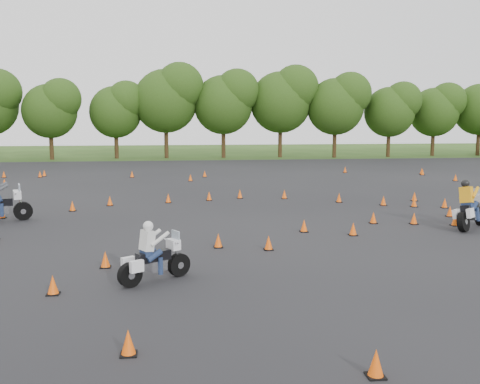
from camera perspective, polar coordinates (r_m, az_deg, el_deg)
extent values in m
plane|color=#2D5119|center=(18.51, 1.54, -5.35)|extent=(140.00, 140.00, 0.00)
plane|color=black|center=(24.34, -0.58, -2.15)|extent=(62.00, 62.00, 0.00)
cone|color=#FF590A|center=(17.37, 3.07, -5.46)|extent=(0.26, 0.26, 0.45)
cone|color=#FF590A|center=(43.34, 18.81, 2.11)|extent=(0.26, 0.26, 0.45)
cone|color=#FF590A|center=(17.69, -2.33, -5.22)|extent=(0.26, 0.26, 0.45)
cone|color=#FF590A|center=(27.10, 15.05, -0.92)|extent=(0.26, 0.26, 0.45)
cone|color=#FF590A|center=(29.02, 18.11, -0.48)|extent=(0.26, 0.26, 0.45)
cone|color=#FF590A|center=(39.05, -3.79, 1.93)|extent=(0.26, 0.26, 0.45)
cone|color=#FF590A|center=(42.67, 18.89, 2.03)|extent=(0.26, 0.26, 0.45)
cone|color=#FF590A|center=(42.96, 11.15, 2.34)|extent=(0.26, 0.26, 0.45)
cone|color=#FF590A|center=(19.91, 11.98, -3.91)|extent=(0.26, 0.26, 0.45)
cone|color=#FF590A|center=(10.15, -11.83, -15.49)|extent=(0.26, 0.26, 0.45)
cone|color=#FF590A|center=(20.21, 6.85, -3.62)|extent=(0.26, 0.26, 0.45)
cone|color=#FF590A|center=(27.24, 20.99, -1.13)|extent=(0.26, 0.26, 0.45)
cone|color=#FF590A|center=(25.76, -17.45, -1.46)|extent=(0.26, 0.26, 0.45)
cone|color=#FF590A|center=(36.56, -5.31, 1.52)|extent=(0.26, 0.26, 0.45)
cone|color=#FF590A|center=(41.36, -20.56, 1.78)|extent=(0.26, 0.26, 0.45)
cone|color=#FF590A|center=(13.84, -19.33, -9.38)|extent=(0.26, 0.26, 0.45)
cone|color=#FF590A|center=(39.54, -11.45, 1.87)|extent=(0.26, 0.26, 0.45)
cone|color=#FF590A|center=(36.72, -23.83, 0.91)|extent=(0.26, 0.26, 0.45)
cone|color=#FF590A|center=(22.63, 18.07, -2.73)|extent=(0.26, 0.26, 0.45)
cone|color=#FF590A|center=(42.24, -23.88, 1.72)|extent=(0.26, 0.26, 0.45)
cone|color=#FF590A|center=(39.34, 22.00, 1.42)|extent=(0.26, 0.26, 0.45)
cone|color=#FF590A|center=(9.47, 14.29, -17.34)|extent=(0.26, 0.26, 0.45)
cone|color=#FF590A|center=(28.51, -0.02, -0.23)|extent=(0.26, 0.26, 0.45)
cone|color=#FF590A|center=(15.34, -8.03, -7.33)|extent=(0.26, 0.26, 0.45)
cone|color=#FF590A|center=(27.25, -7.66, -0.67)|extent=(0.26, 0.26, 0.45)
cone|color=#FF590A|center=(27.61, 10.52, -0.62)|extent=(0.26, 0.26, 0.45)
cone|color=#FF590A|center=(42.07, -20.15, 1.89)|extent=(0.26, 0.26, 0.45)
cone|color=#FF590A|center=(27.82, -3.32, -0.44)|extent=(0.26, 0.26, 0.45)
cone|color=#FF590A|center=(24.97, -24.07, -2.06)|extent=(0.26, 0.26, 0.45)
cone|color=#FF590A|center=(15.81, -14.17, -7.03)|extent=(0.26, 0.26, 0.45)
cone|color=#FF590A|center=(24.91, 21.49, -1.95)|extent=(0.26, 0.26, 0.45)
cone|color=#FF590A|center=(22.87, 21.95, -2.80)|extent=(0.26, 0.26, 0.45)
cone|color=#FF590A|center=(26.88, -13.71, -0.94)|extent=(0.26, 0.26, 0.45)
cone|color=#FF590A|center=(22.35, 14.04, -2.70)|extent=(0.26, 0.26, 0.45)
cone|color=#FF590A|center=(28.50, 4.75, -0.26)|extent=(0.26, 0.26, 0.45)
cone|color=#FF590A|center=(27.07, 18.09, -1.05)|extent=(0.26, 0.26, 0.45)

